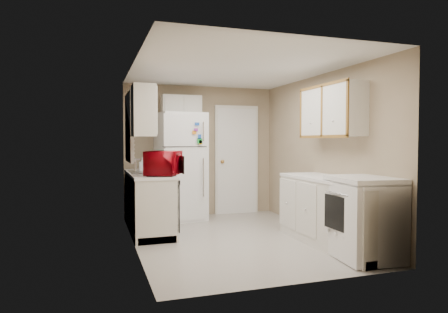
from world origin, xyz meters
name	(u,v)px	position (x,y,z in m)	size (l,w,h in m)	color
floor	(235,238)	(0.00, 0.00, 0.00)	(3.80, 3.80, 0.00)	#BDB7AF
ceiling	(235,69)	(0.00, 0.00, 2.40)	(3.80, 3.80, 0.00)	white
wall_left	(134,155)	(-1.40, 0.00, 1.20)	(3.80, 3.80, 0.00)	tan
wall_right	(321,153)	(1.40, 0.00, 1.20)	(3.80, 3.80, 0.00)	tan
wall_back	(201,151)	(0.00, 1.90, 1.20)	(2.80, 2.80, 0.00)	tan
wall_front	(302,161)	(0.00, -1.90, 1.20)	(2.80, 2.80, 0.00)	tan
left_counter	(149,201)	(-1.10, 0.90, 0.45)	(0.60, 1.80, 0.90)	silver
dishwasher	(175,204)	(-0.81, 0.30, 0.49)	(0.03, 0.58, 0.72)	black
sink	(147,174)	(-1.10, 1.05, 0.86)	(0.54, 0.74, 0.16)	gray
microwave	(164,165)	(-0.95, 0.36, 1.05)	(0.34, 0.62, 0.41)	#96040E
soap_bottle	(142,165)	(-1.15, 1.29, 1.00)	(0.10, 0.10, 0.22)	white
window_blinds	(130,127)	(-1.36, 1.05, 1.60)	(0.10, 0.98, 1.08)	silver
upper_cabinet_left	(143,111)	(-1.25, 0.22, 1.80)	(0.30, 0.45, 0.70)	silver
refrigerator	(180,166)	(-0.45, 1.60, 0.94)	(0.77, 0.75, 1.88)	white
cabinet_over_fridge	(181,107)	(-0.40, 1.75, 2.00)	(0.70, 0.30, 0.40)	silver
interior_door	(237,160)	(0.70, 1.86, 1.02)	(0.86, 0.06, 2.08)	white
right_counter	(334,212)	(1.10, -0.80, 0.45)	(0.60, 2.00, 0.90)	silver
stove	(364,218)	(1.11, -1.40, 0.49)	(0.65, 0.80, 0.98)	white
upper_cabinet_right	(332,111)	(1.25, -0.50, 1.80)	(0.30, 1.20, 0.70)	silver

